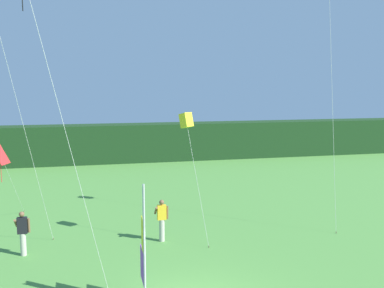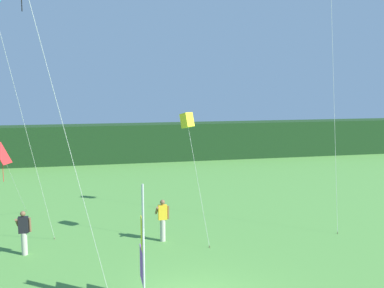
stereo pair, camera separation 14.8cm
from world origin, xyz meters
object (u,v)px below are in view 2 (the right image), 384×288
kite_yellow_box_0 (187,121)px  kite_red_diamond_4 (3,156)px  banner_flag (142,248)px  person_near_banner (163,219)px  kite_black_diamond_2 (30,6)px  person_mid_field (24,232)px

kite_yellow_box_0 → kite_red_diamond_4: bearing=160.6°
banner_flag → kite_red_diamond_4: kite_red_diamond_4 is taller
banner_flag → person_near_banner: size_ratio=2.13×
banner_flag → kite_black_diamond_2: bearing=-171.0°
kite_red_diamond_4 → person_near_banner: bearing=-18.9°
kite_yellow_box_0 → kite_black_diamond_2: bearing=-133.4°
banner_flag → kite_yellow_box_0: bearing=64.4°
kite_black_diamond_2 → person_near_banner: bearing=54.6°
kite_yellow_box_0 → kite_red_diamond_4: (-7.31, 2.57, -1.55)m
banner_flag → person_near_banner: 5.49m
person_mid_field → banner_flag: bearing=-51.5°
person_mid_field → kite_yellow_box_0: (6.25, -0.08, 4.05)m
person_mid_field → kite_red_diamond_4: kite_red_diamond_4 is taller
person_near_banner → kite_yellow_box_0: 4.15m
banner_flag → kite_red_diamond_4: (-4.98, 7.42, 1.63)m
person_mid_field → kite_yellow_box_0: kite_yellow_box_0 is taller
person_near_banner → kite_red_diamond_4: kite_red_diamond_4 is taller
banner_flag → kite_yellow_box_0: kite_yellow_box_0 is taller
person_near_banner → kite_black_diamond_2: (-4.03, -5.66, 7.31)m
kite_yellow_box_0 → person_near_banner: bearing=157.2°
banner_flag → kite_red_diamond_4: 9.08m
person_near_banner → kite_red_diamond_4: 7.17m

